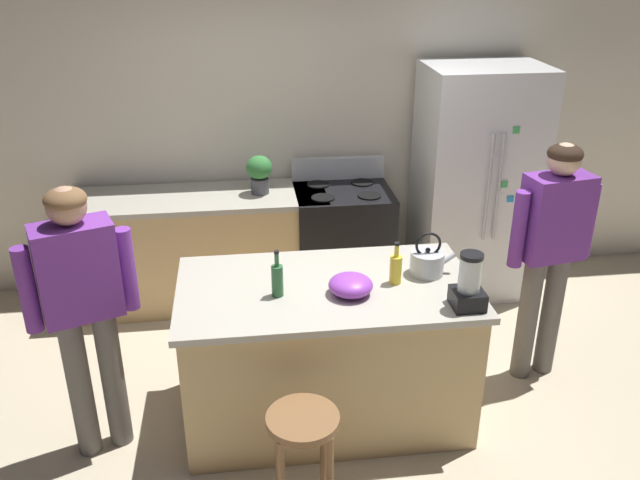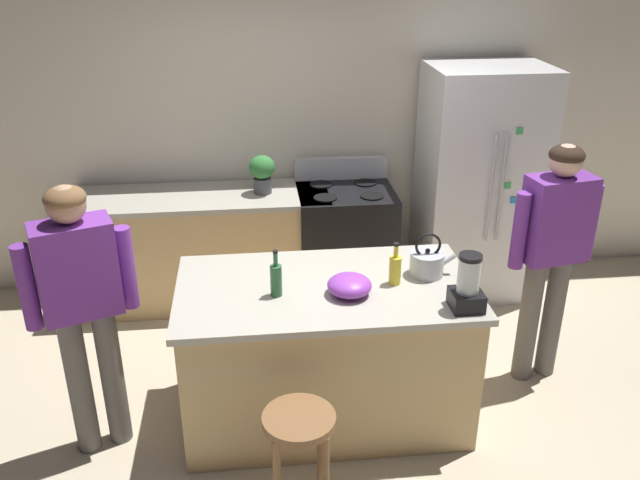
% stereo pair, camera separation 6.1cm
% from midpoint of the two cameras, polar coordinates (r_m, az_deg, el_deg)
% --- Properties ---
extents(ground_plane, '(14.00, 14.00, 0.00)m').
position_cam_midpoint_polar(ground_plane, '(4.32, 0.11, -14.52)').
color(ground_plane, beige).
extents(back_wall, '(8.00, 0.10, 2.70)m').
position_cam_midpoint_polar(back_wall, '(5.46, -2.56, 10.05)').
color(back_wall, beige).
rests_on(back_wall, ground_plane).
extents(kitchen_island, '(1.71, 0.95, 0.90)m').
position_cam_midpoint_polar(kitchen_island, '(4.05, 0.11, -9.53)').
color(kitchen_island, tan).
rests_on(kitchen_island, ground_plane).
extents(back_counter_run, '(2.00, 0.64, 0.90)m').
position_cam_midpoint_polar(back_counter_run, '(5.39, -10.52, -0.76)').
color(back_counter_run, tan).
rests_on(back_counter_run, ground_plane).
extents(refrigerator, '(0.90, 0.73, 1.86)m').
position_cam_midpoint_polar(refrigerator, '(5.46, 12.91, 4.81)').
color(refrigerator, silver).
rests_on(refrigerator, ground_plane).
extents(stove_range, '(0.76, 0.65, 1.08)m').
position_cam_midpoint_polar(stove_range, '(5.40, 1.61, -0.11)').
color(stove_range, black).
rests_on(stove_range, ground_plane).
extents(person_by_island_left, '(0.58, 0.34, 1.61)m').
position_cam_midpoint_polar(person_by_island_left, '(3.74, -20.19, -4.84)').
color(person_by_island_left, '#66605B').
rests_on(person_by_island_left, ground_plane).
extents(person_by_sink_right, '(0.60, 0.29, 1.62)m').
position_cam_midpoint_polar(person_by_sink_right, '(4.39, 18.88, -0.12)').
color(person_by_sink_right, '#66605B').
rests_on(person_by_sink_right, ground_plane).
extents(bar_stool, '(0.36, 0.36, 0.63)m').
position_cam_midpoint_polar(bar_stool, '(3.38, -2.01, -16.70)').
color(bar_stool, brown).
rests_on(bar_stool, ground_plane).
extents(potted_plant, '(0.20, 0.20, 0.30)m').
position_cam_midpoint_polar(potted_plant, '(5.14, -5.57, 5.84)').
color(potted_plant, '#4C4C51').
rests_on(potted_plant, back_counter_run).
extents(blender_appliance, '(0.17, 0.17, 0.32)m').
position_cam_midpoint_polar(blender_appliance, '(3.62, 12.20, -3.80)').
color(blender_appliance, black).
rests_on(blender_appliance, kitchen_island).
extents(bottle_soda, '(0.07, 0.07, 0.26)m').
position_cam_midpoint_polar(bottle_soda, '(3.82, 6.07, -2.44)').
color(bottle_soda, yellow).
rests_on(bottle_soda, kitchen_island).
extents(bottle_olive_oil, '(0.07, 0.07, 0.28)m').
position_cam_midpoint_polar(bottle_olive_oil, '(3.67, -4.17, -3.39)').
color(bottle_olive_oil, '#2D6638').
rests_on(bottle_olive_oil, kitchen_island).
extents(mixing_bowl, '(0.25, 0.25, 0.11)m').
position_cam_midpoint_polar(mixing_bowl, '(3.70, 2.18, -3.89)').
color(mixing_bowl, purple).
rests_on(mixing_bowl, kitchen_island).
extents(tea_kettle, '(0.28, 0.20, 0.27)m').
position_cam_midpoint_polar(tea_kettle, '(3.95, 8.77, -1.86)').
color(tea_kettle, '#B7BABF').
rests_on(tea_kettle, kitchen_island).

